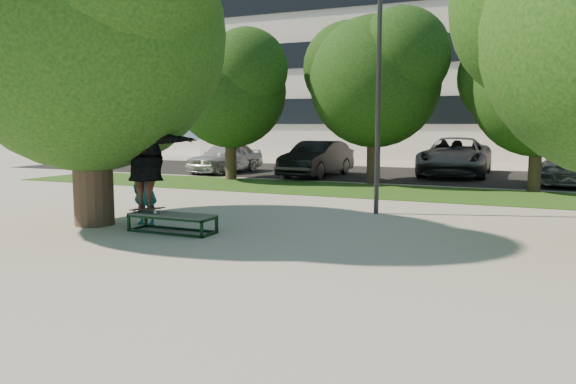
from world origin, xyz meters
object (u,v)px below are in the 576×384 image
at_px(tree_left, 86,17).
at_px(car_grey, 455,157).
at_px(bystander, 146,187).
at_px(car_dark, 317,159).
at_px(lamppost, 378,83).
at_px(grind_box, 172,223).
at_px(car_silver_a, 226,157).

relative_size(tree_left, car_grey, 1.22).
xyz_separation_m(bystander, car_dark, (-0.70, 12.15, -0.09)).
bearing_deg(lamppost, bystander, -139.57).
relative_size(bystander, car_dark, 0.37).
xyz_separation_m(tree_left, lamppost, (5.29, 3.91, -1.27)).
bearing_deg(grind_box, car_dark, 97.77).
xyz_separation_m(grind_box, bystander, (-1.03, 0.49, 0.64)).
distance_m(tree_left, bystander, 3.78).
bearing_deg(grind_box, lamppost, 52.15).
bearing_deg(car_dark, lamppost, -56.48).
bearing_deg(lamppost, car_dark, 119.49).
height_order(tree_left, grind_box, tree_left).
bearing_deg(car_grey, car_silver_a, -165.42).
height_order(lamppost, grind_box, lamppost).
xyz_separation_m(tree_left, car_grey, (5.66, 15.38, -3.61)).
xyz_separation_m(car_silver_a, car_dark, (4.44, -0.08, 0.05)).
height_order(lamppost, bystander, lamppost).
bearing_deg(bystander, lamppost, 39.44).
bearing_deg(car_grey, bystander, -108.30).
distance_m(tree_left, car_dark, 13.04).
relative_size(lamppost, grind_box, 3.39).
bearing_deg(car_dark, grind_box, -78.19).
xyz_separation_m(tree_left, bystander, (1.13, 0.36, -3.59)).
xyz_separation_m(lamppost, car_silver_a, (-9.31, 8.68, -2.46)).
height_order(grind_box, bystander, bystander).
bearing_deg(car_silver_a, lamppost, -34.82).
relative_size(car_silver_a, car_grey, 0.69).
height_order(tree_left, car_grey, tree_left).
height_order(tree_left, bystander, tree_left).
relative_size(grind_box, car_grey, 0.31).
distance_m(car_silver_a, car_grey, 10.07).
xyz_separation_m(lamppost, car_dark, (-4.86, 8.60, -2.41)).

